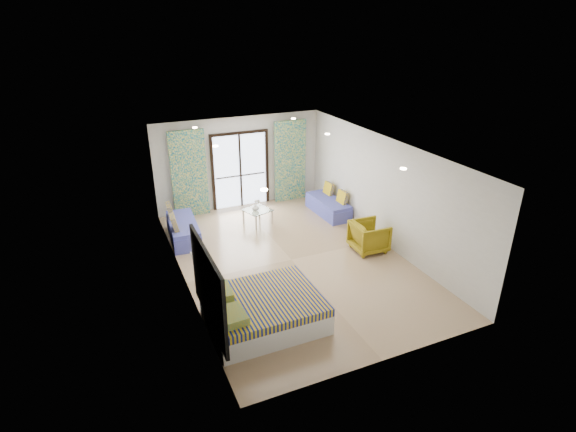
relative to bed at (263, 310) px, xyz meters
name	(u,v)px	position (x,y,z in m)	size (l,w,h in m)	color
floor	(291,260)	(1.48, 2.00, -0.30)	(5.00, 7.50, 0.01)	#997B5B
ceiling	(292,149)	(1.48, 2.00, 2.40)	(5.00, 7.50, 0.01)	silver
wall_back	(240,162)	(1.48, 5.75, 1.05)	(5.00, 0.01, 2.70)	silver
wall_front	(390,293)	(1.48, -1.75, 1.05)	(5.00, 0.01, 2.70)	silver
wall_left	(180,226)	(-1.02, 2.00, 1.05)	(0.01, 7.50, 2.70)	silver
wall_right	(384,192)	(3.98, 2.00, 1.05)	(0.01, 7.50, 2.70)	silver
balcony_door	(240,166)	(1.48, 5.72, 0.96)	(1.76, 0.08, 2.28)	black
balcony_rail	(241,175)	(1.48, 5.73, 0.65)	(1.52, 0.03, 0.04)	#595451
curtain_left	(189,174)	(-0.07, 5.57, 0.95)	(1.00, 0.10, 2.50)	white
curtain_right	(290,161)	(3.03, 5.57, 0.95)	(1.00, 0.10, 2.50)	white
downlight_a	(264,190)	(0.08, 0.00, 2.37)	(0.12, 0.12, 0.02)	#FFE0B2
downlight_b	(403,169)	(2.88, 0.00, 2.37)	(0.12, 0.12, 0.02)	#FFE0B2
downlight_c	(215,146)	(0.08, 3.00, 2.37)	(0.12, 0.12, 0.02)	#FFE0B2
downlight_d	(327,134)	(2.88, 3.00, 2.37)	(0.12, 0.12, 0.02)	#FFE0B2
downlight_e	(195,128)	(0.08, 5.00, 2.37)	(0.12, 0.12, 0.02)	#FFE0B2
downlight_f	(294,119)	(2.88, 5.00, 2.37)	(0.12, 0.12, 0.02)	#FFE0B2
headboard	(208,287)	(-0.98, 0.00, 0.75)	(0.06, 2.10, 1.50)	black
switch_plate	(191,255)	(-0.99, 1.25, 0.75)	(0.02, 0.10, 0.10)	silver
bed	(263,310)	(0.00, 0.00, 0.00)	(2.06, 1.68, 0.71)	silver
daybed_left	(183,229)	(-0.64, 4.15, -0.03)	(0.79, 1.79, 0.86)	#494EAE
daybed_right	(329,206)	(3.59, 4.07, -0.04)	(0.69, 1.66, 0.81)	#494EAE
coffee_table	(258,211)	(1.45, 4.23, 0.08)	(0.82, 0.82, 0.75)	silver
vase	(255,207)	(1.37, 4.18, 0.23)	(0.20, 0.21, 0.20)	white
armchair	(369,235)	(3.42, 1.69, 0.11)	(0.79, 0.74, 0.82)	olive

